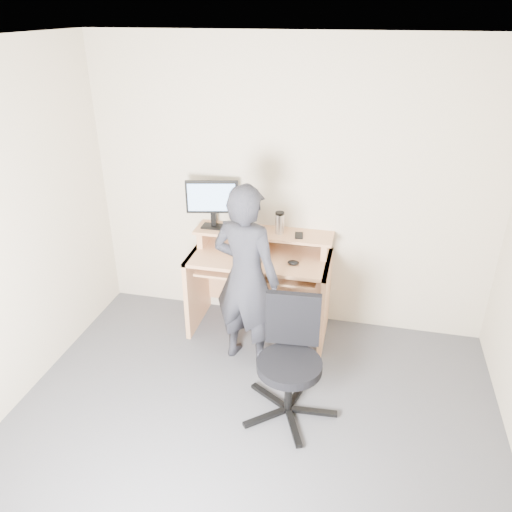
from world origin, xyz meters
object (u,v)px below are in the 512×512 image
at_px(office_chair, 290,354).
at_px(person, 246,278).
at_px(desk, 262,272).
at_px(monitor, 212,200).

distance_m(office_chair, person, 0.72).
bearing_deg(person, office_chair, 147.24).
bearing_deg(desk, person, -91.38).
height_order(desk, office_chair, desk).
bearing_deg(monitor, person, -65.33).
xyz_separation_m(desk, office_chair, (0.43, -1.00, -0.07)).
bearing_deg(office_chair, desk, 109.07).
height_order(desk, person, person).
relative_size(monitor, office_chair, 0.51).
height_order(monitor, office_chair, monitor).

